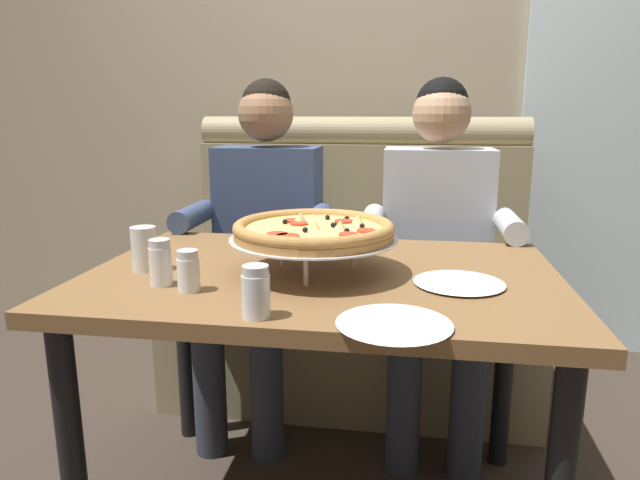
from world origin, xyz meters
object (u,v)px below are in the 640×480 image
at_px(plate_near_right, 459,281).
at_px(shaker_parmesan, 189,274).
at_px(plate_near_left, 394,321).
at_px(pizza, 314,231).
at_px(diner_left, 262,231).
at_px(shaker_pepper_flakes, 161,266).
at_px(drinking_glass, 144,252).
at_px(booth_bench, 354,292).
at_px(shaker_oregano, 256,295).
at_px(diner_right, 437,237).
at_px(patio_chair, 599,223).
at_px(dining_table, 322,305).

bearing_deg(plate_near_right, shaker_parmesan, -166.57).
bearing_deg(plate_near_left, pizza, 122.18).
distance_m(diner_left, pizza, 0.71).
bearing_deg(shaker_pepper_flakes, drinking_glass, 130.19).
height_order(booth_bench, diner_left, diner_left).
xyz_separation_m(shaker_pepper_flakes, plate_near_left, (0.57, -0.18, -0.04)).
bearing_deg(shaker_oregano, drinking_glass, 142.63).
height_order(diner_right, patio_chair, diner_right).
height_order(shaker_oregano, shaker_parmesan, shaker_oregano).
bearing_deg(patio_chair, pizza, -123.54).
bearing_deg(plate_near_left, shaker_oregano, 178.89).
relative_size(diner_right, shaker_pepper_flakes, 11.17).
xyz_separation_m(pizza, shaker_parmesan, (-0.26, -0.20, -0.07)).
bearing_deg(drinking_glass, booth_bench, 63.69).
bearing_deg(plate_near_right, pizza, 172.21).
distance_m(diner_right, drinking_glass, 1.05).
relative_size(booth_bench, plate_near_right, 6.52).
bearing_deg(dining_table, shaker_parmesan, -142.94).
height_order(plate_near_left, drinking_glass, drinking_glass).
bearing_deg(plate_near_right, patio_chair, 64.92).
relative_size(pizza, plate_near_right, 1.97).
relative_size(pizza, plate_near_left, 1.88).
distance_m(plate_near_left, patio_chair, 2.62).
bearing_deg(booth_bench, pizza, -91.29).
bearing_deg(diner_right, dining_table, -117.87).
relative_size(diner_left, pizza, 2.91).
distance_m(shaker_oregano, patio_chair, 2.75).
bearing_deg(diner_right, shaker_oregano, -112.69).
xyz_separation_m(shaker_pepper_flakes, patio_chair, (1.68, 2.18, -0.27)).
xyz_separation_m(plate_near_right, drinking_glass, (-0.82, 0.00, 0.04)).
bearing_deg(patio_chair, drinking_glass, -130.83).
bearing_deg(shaker_parmesan, shaker_oregano, -35.27).
height_order(shaker_parmesan, drinking_glass, drinking_glass).
xyz_separation_m(shaker_pepper_flakes, shaker_oregano, (0.29, -0.18, -0.00)).
xyz_separation_m(dining_table, patio_chair, (1.31, 2.00, -0.12)).
xyz_separation_m(diner_left, shaker_pepper_flakes, (-0.04, -0.80, 0.08)).
bearing_deg(booth_bench, plate_near_left, -80.88).
relative_size(booth_bench, diner_left, 1.14).
height_order(diner_left, pizza, diner_left).
distance_m(pizza, shaker_pepper_flakes, 0.39).
relative_size(dining_table, shaker_parmesan, 12.41).
bearing_deg(plate_near_right, drinking_glass, 179.95).
relative_size(diner_left, plate_near_right, 5.73).
bearing_deg(booth_bench, drinking_glass, -116.31).
relative_size(shaker_oregano, patio_chair, 0.13).
xyz_separation_m(pizza, shaker_oregano, (-0.06, -0.34, -0.06)).
relative_size(booth_bench, shaker_parmesan, 14.62).
bearing_deg(patio_chair, dining_table, -123.31).
xyz_separation_m(pizza, shaker_pepper_flakes, (-0.35, -0.17, -0.06)).
bearing_deg(shaker_pepper_flakes, diner_left, 86.99).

